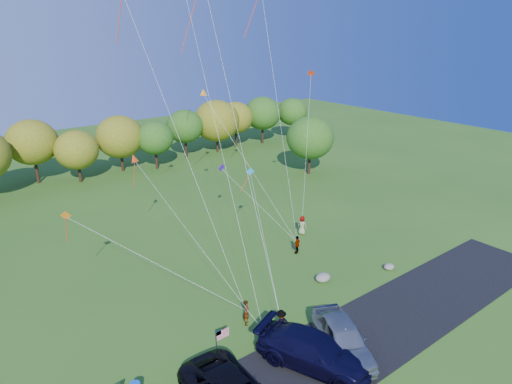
% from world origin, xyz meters
% --- Properties ---
extents(ground, '(140.00, 140.00, 0.00)m').
position_xyz_m(ground, '(0.00, 0.00, 0.00)').
color(ground, '#2E5A19').
rests_on(ground, ground).
extents(asphalt_lane, '(44.00, 6.00, 0.06)m').
position_xyz_m(asphalt_lane, '(0.00, -4.00, 0.03)').
color(asphalt_lane, black).
rests_on(asphalt_lane, ground).
extents(treeline, '(76.41, 27.49, 8.37)m').
position_xyz_m(treeline, '(0.24, 35.85, 4.70)').
color(treeline, '#372114').
rests_on(treeline, ground).
extents(minivan_navy, '(5.01, 7.11, 1.91)m').
position_xyz_m(minivan_navy, '(-0.66, -3.90, 1.02)').
color(minivan_navy, black).
rests_on(minivan_navy, asphalt_lane).
extents(minivan_silver, '(4.56, 6.19, 1.96)m').
position_xyz_m(minivan_silver, '(1.41, -4.15, 1.04)').
color(minivan_silver, gray).
rests_on(minivan_silver, asphalt_lane).
extents(flyer_a, '(0.72, 0.75, 1.73)m').
position_xyz_m(flyer_a, '(-1.34, 1.47, 0.86)').
color(flyer_a, '#4C4C59').
rests_on(flyer_a, ground).
extents(flyer_b, '(0.98, 0.93, 1.58)m').
position_xyz_m(flyer_b, '(-1.77, -0.80, 0.79)').
color(flyer_b, '#4C4C59').
rests_on(flyer_b, ground).
extents(flyer_c, '(1.17, 0.73, 1.74)m').
position_xyz_m(flyer_c, '(-0.32, -0.71, 0.87)').
color(flyer_c, '#4C4C59').
rests_on(flyer_c, ground).
extents(flyer_d, '(1.01, 0.71, 1.59)m').
position_xyz_m(flyer_d, '(7.81, 6.66, 0.80)').
color(flyer_d, '#4C4C59').
rests_on(flyer_d, ground).
extents(flyer_e, '(0.89, 1.02, 1.76)m').
position_xyz_m(flyer_e, '(10.70, 9.14, 0.88)').
color(flyer_e, '#4C4C59').
rests_on(flyer_e, ground).
extents(flag_assembly, '(0.87, 0.56, 2.35)m').
position_xyz_m(flag_assembly, '(-4.75, -0.70, 1.75)').
color(flag_assembly, black).
rests_on(flag_assembly, ground).
extents(boulder_near, '(1.23, 0.96, 0.61)m').
position_xyz_m(boulder_near, '(6.30, 2.15, 0.31)').
color(boulder_near, gray).
rests_on(boulder_near, ground).
extents(boulder_far, '(0.89, 0.74, 0.46)m').
position_xyz_m(boulder_far, '(11.67, 0.22, 0.23)').
color(boulder_far, slate).
rests_on(boulder_far, ground).
extents(kites_aloft, '(23.29, 8.24, 19.42)m').
position_xyz_m(kites_aloft, '(2.43, 13.60, 18.08)').
color(kites_aloft, orange).
rests_on(kites_aloft, ground).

